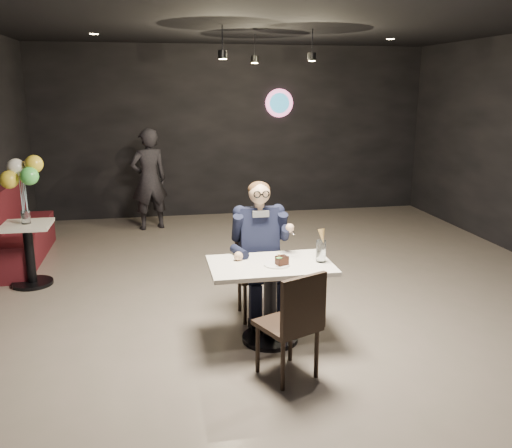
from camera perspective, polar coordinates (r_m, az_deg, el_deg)
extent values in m
plane|color=slate|center=(5.89, 4.63, -8.65)|extent=(9.00, 9.00, 0.00)
cube|color=black|center=(7.39, 0.77, 18.86)|extent=(1.40, 1.20, 0.36)
cube|color=white|center=(5.00, 1.51, -8.24)|extent=(1.10, 0.70, 0.75)
cube|color=black|center=(5.47, 0.29, -5.25)|extent=(0.42, 0.46, 0.92)
cube|color=black|center=(4.40, 3.30, -10.31)|extent=(0.57, 0.59, 0.92)
cube|color=black|center=(5.39, 0.29, -2.65)|extent=(0.60, 0.80, 1.44)
cylinder|color=white|center=(4.82, 2.22, -4.29)|extent=(0.23, 0.23, 0.01)
cube|color=black|center=(4.79, 2.75, -3.89)|extent=(0.12, 0.11, 0.07)
ellipsoid|color=#2D8B34|center=(4.73, 2.44, -3.57)|extent=(0.06, 0.04, 0.01)
cylinder|color=silver|center=(4.92, 6.85, -2.86)|extent=(0.09, 0.09, 0.20)
cone|color=tan|center=(4.85, 6.99, -1.30)|extent=(0.08, 0.08, 0.13)
cube|color=#410E16|center=(7.87, -23.52, -0.07)|extent=(0.50, 2.00, 1.00)
cube|color=white|center=(6.91, -22.69, -3.28)|extent=(0.54, 0.54, 0.68)
cylinder|color=silver|center=(6.79, -23.08, 0.67)|extent=(0.10, 0.10, 0.15)
cube|color=yellow|center=(6.71, -23.40, 3.84)|extent=(0.38, 0.38, 0.62)
imported|color=black|center=(9.00, -11.19, 4.63)|extent=(0.69, 0.55, 1.65)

